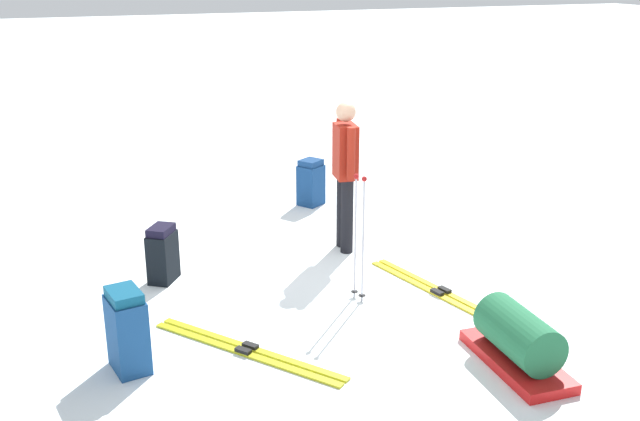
# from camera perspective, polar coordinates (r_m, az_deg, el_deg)

# --- Properties ---
(ground_plane) EXTENTS (80.00, 80.00, 0.00)m
(ground_plane) POSITION_cam_1_polar(r_m,az_deg,el_deg) (7.84, -0.00, -4.85)
(ground_plane) COLOR white
(skier_standing) EXTENTS (0.56, 0.27, 1.70)m
(skier_standing) POSITION_cam_1_polar(r_m,az_deg,el_deg) (8.19, 1.96, 3.26)
(skier_standing) COLOR black
(skier_standing) RESTS_ON ground_plane
(ski_pair_near) EXTENTS (1.65, 1.29, 0.05)m
(ski_pair_near) POSITION_cam_1_polar(r_m,az_deg,el_deg) (6.38, -5.67, -10.69)
(ski_pair_near) COLOR #AEAB1A
(ski_pair_near) RESTS_ON ground_plane
(ski_pair_far) EXTENTS (1.95, 0.63, 0.05)m
(ski_pair_far) POSITION_cam_1_polar(r_m,az_deg,el_deg) (7.46, 9.31, -6.30)
(ski_pair_far) COLOR gold
(ski_pair_far) RESTS_ON ground_plane
(backpack_large_dark) EXTENTS (0.40, 0.37, 0.59)m
(backpack_large_dark) POSITION_cam_1_polar(r_m,az_deg,el_deg) (7.73, -12.06, -3.33)
(backpack_large_dark) COLOR black
(backpack_large_dark) RESTS_ON ground_plane
(backpack_bright) EXTENTS (0.39, 0.40, 0.63)m
(backpack_bright) POSITION_cam_1_polar(r_m,az_deg,el_deg) (9.92, -0.71, 2.15)
(backpack_bright) COLOR navy
(backpack_bright) RESTS_ON ground_plane
(backpack_small_spare) EXTENTS (0.41, 0.32, 0.70)m
(backpack_small_spare) POSITION_cam_1_polar(r_m,az_deg,el_deg) (6.14, -14.66, -8.99)
(backpack_small_spare) COLOR navy
(backpack_small_spare) RESTS_ON ground_plane
(ski_poles_planted_near) EXTENTS (0.18, 0.10, 1.26)m
(ski_poles_planted_near) POSITION_cam_1_polar(r_m,az_deg,el_deg) (7.00, 3.05, -1.65)
(ski_poles_planted_near) COLOR #B5B3BF
(ski_poles_planted_near) RESTS_ON ground_plane
(gear_sled) EXTENTS (1.10, 0.50, 0.49)m
(gear_sled) POSITION_cam_1_polar(r_m,az_deg,el_deg) (6.26, 15.05, -9.69)
(gear_sled) COLOR red
(gear_sled) RESTS_ON ground_plane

